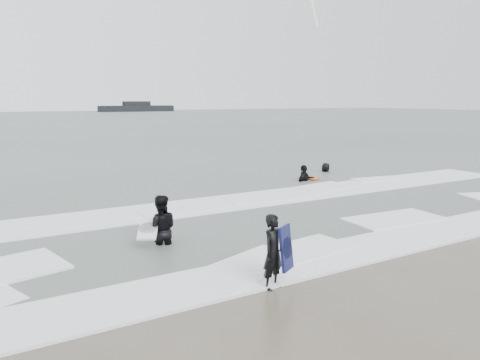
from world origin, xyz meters
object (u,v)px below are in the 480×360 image
surfer_right_near (304,182)px  vessel_horizon (137,108)px  surfer_right_far (326,173)px  surfer_wading (161,245)px  surfer_centre (273,288)px

surfer_right_near → vessel_horizon: vessel_horizon is taller
surfer_right_near → surfer_right_far: size_ratio=1.17×
surfer_wading → surfer_right_near: surfer_right_near is taller
surfer_wading → surfer_centre: bearing=121.7°
surfer_right_near → vessel_horizon: size_ratio=0.08×
surfer_right_near → surfer_wading: bearing=9.5°
vessel_horizon → surfer_right_near: bearing=-104.6°
surfer_right_far → vessel_horizon: vessel_horizon is taller
surfer_right_near → vessel_horizon: bearing=-127.0°
surfer_right_far → vessel_horizon: size_ratio=0.07×
surfer_centre → surfer_right_near: bearing=28.6°
surfer_right_far → surfer_centre: bearing=26.9°
surfer_centre → surfer_right_far: size_ratio=0.96×
surfer_right_near → surfer_right_far: bearing=-171.6°
surfer_centre → vessel_horizon: bearing=52.4°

